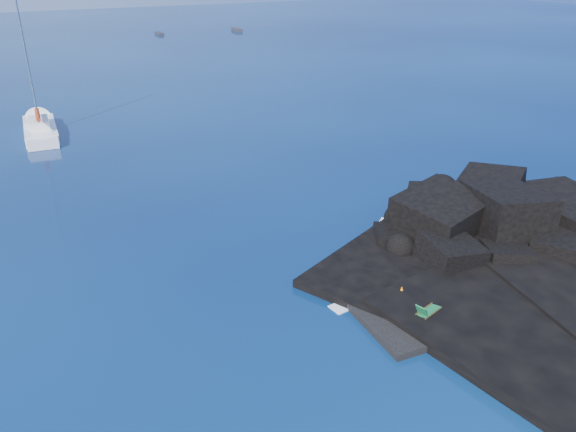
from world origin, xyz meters
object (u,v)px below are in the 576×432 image
Objects in this scene: deck_chair at (429,307)px; distant_boat_b at (237,31)px; sunbather at (435,293)px; sailboat at (41,135)px; distant_boat_a at (159,35)px; marker_cone at (402,291)px.

deck_chair reaches higher than distant_boat_b.
deck_chair is 2.00m from sunbather.
sailboat is 3.68× the size of distant_boat_a.
sunbather is 121.34m from distant_boat_b.
sunbather is at bearing -67.37° from sailboat.
sailboat is 45.41m from deck_chair.
deck_chair is (11.61, -43.90, 0.87)m from sailboat.
sunbather is 3.56× the size of marker_cone.
deck_chair is at bearing -97.68° from distant_boat_a.
deck_chair is at bearing -100.40° from distant_boat_b.
distant_boat_b is (43.57, 112.83, -0.60)m from marker_cone.
deck_chair is at bearing -93.54° from marker_cone.
sunbather is at bearing 24.03° from deck_chair.
deck_chair is 0.84× the size of sunbather.
distant_boat_a is at bearing 85.08° from sunbather.
deck_chair reaches higher than sunbather.
marker_cone is 120.96m from distant_boat_b.
sailboat is 9.92× the size of deck_chair.
marker_cone is at bearing -100.70° from distant_boat_b.
sunbather is 0.44× the size of distant_boat_a.
sunbather is at bearing -99.92° from distant_boat_b.
distant_boat_b is (42.16, 113.78, -0.52)m from sunbather.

